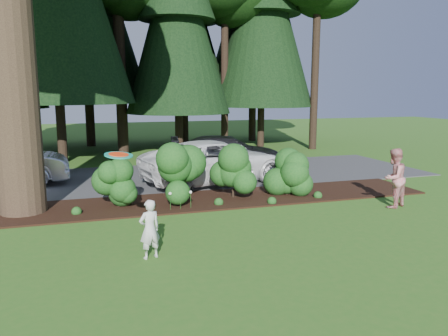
% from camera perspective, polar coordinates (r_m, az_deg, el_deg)
% --- Properties ---
extents(ground, '(80.00, 80.00, 0.00)m').
position_cam_1_polar(ground, '(10.61, -1.43, -8.74)').
color(ground, '#2F651D').
rests_on(ground, ground).
extents(mulch_bed, '(16.00, 2.50, 0.05)m').
position_cam_1_polar(mulch_bed, '(13.63, -5.16, -4.41)').
color(mulch_bed, black).
rests_on(mulch_bed, ground).
extents(driveway, '(22.00, 6.00, 0.03)m').
position_cam_1_polar(driveway, '(17.72, -8.04, -1.15)').
color(driveway, '#38383A').
rests_on(driveway, ground).
extents(shrub_row, '(6.53, 1.60, 1.61)m').
position_cam_1_polar(shrub_row, '(13.53, -1.92, -1.08)').
color(shrub_row, '#164917').
rests_on(shrub_row, ground).
extents(lily_cluster, '(0.69, 0.09, 0.57)m').
position_cam_1_polar(lily_cluster, '(12.65, -5.71, -3.36)').
color(lily_cluster, '#164917').
rests_on(lily_cluster, ground).
extents(car_white_suv, '(6.07, 3.69, 1.57)m').
position_cam_1_polar(car_white_suv, '(16.35, -1.02, 0.88)').
color(car_white_suv, white).
rests_on(car_white_suv, driveway).
extents(car_dark_suv, '(5.20, 2.79, 1.43)m').
position_cam_1_polar(car_dark_suv, '(19.40, 0.37, 2.11)').
color(car_dark_suv, black).
rests_on(car_dark_suv, driveway).
extents(child, '(0.52, 0.43, 1.24)m').
position_cam_1_polar(child, '(9.15, -9.69, -7.88)').
color(child, silver).
rests_on(child, ground).
extents(adult, '(1.05, 0.96, 1.76)m').
position_cam_1_polar(adult, '(13.82, 21.28, -1.23)').
color(adult, '#B61829').
rests_on(adult, ground).
extents(frisbee, '(0.58, 0.57, 0.12)m').
position_cam_1_polar(frisbee, '(9.03, -13.60, 1.66)').
color(frisbee, teal).
rests_on(frisbee, ground).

